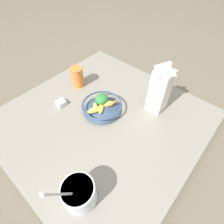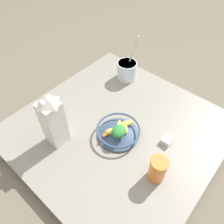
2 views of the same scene
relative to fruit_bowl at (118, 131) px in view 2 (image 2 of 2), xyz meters
name	(u,v)px [view 2 (image 2 of 2)]	position (x,y,z in m)	size (l,w,h in m)	color
ground_plane	(117,133)	(-0.04, 0.04, -0.08)	(6.00, 6.00, 0.00)	#665B4C
countertop	(117,130)	(-0.04, 0.04, -0.06)	(0.99, 0.99, 0.05)	gray
fruit_bowl	(118,131)	(0.00, 0.00, 0.00)	(0.22, 0.22, 0.09)	#384C6B
milk_carton	(52,120)	(-0.21, -0.21, 0.11)	(0.09, 0.09, 0.30)	silver
yogurt_tub	(127,70)	(-0.26, 0.39, 0.03)	(0.12, 0.15, 0.26)	silver
drinking_cup	(158,169)	(0.27, -0.06, 0.03)	(0.08, 0.08, 0.13)	orange
spice_jar	(167,141)	(0.21, 0.12, -0.02)	(0.05, 0.05, 0.03)	silver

